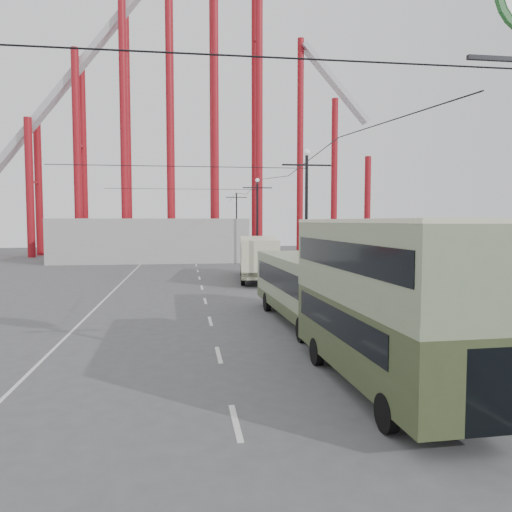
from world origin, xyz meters
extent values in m
plane|color=#4A4A4C|center=(0.00, 0.00, 0.00)|extent=(160.00, 160.00, 0.00)
cube|color=silver|center=(-1.00, 19.00, 0.01)|extent=(0.15, 82.00, 0.01)
cube|color=silver|center=(5.40, 20.00, 0.01)|extent=(0.12, 120.00, 0.01)
cube|color=silver|center=(-7.00, 20.00, 0.01)|extent=(0.12, 120.00, 0.01)
cylinder|color=black|center=(5.60, 18.00, 4.50)|extent=(0.20, 0.20, 9.00)
cylinder|color=black|center=(5.60, 18.00, 0.25)|extent=(0.44, 0.44, 0.50)
cube|color=black|center=(5.60, 18.00, 8.30)|extent=(3.20, 0.10, 0.10)
sphere|color=white|center=(5.60, 18.00, 9.10)|extent=(0.44, 0.44, 0.44)
cylinder|color=black|center=(5.60, 40.00, 4.50)|extent=(0.20, 0.20, 9.00)
cylinder|color=black|center=(5.60, 40.00, 0.25)|extent=(0.44, 0.44, 0.50)
cube|color=black|center=(5.60, 40.00, 8.30)|extent=(3.20, 0.10, 0.10)
sphere|color=white|center=(5.60, 40.00, 9.10)|extent=(0.44, 0.44, 0.44)
cylinder|color=black|center=(5.60, 62.00, 4.50)|extent=(0.20, 0.20, 9.00)
cylinder|color=black|center=(5.60, 62.00, 0.25)|extent=(0.44, 0.44, 0.50)
cube|color=black|center=(5.60, 62.00, 8.30)|extent=(3.20, 0.10, 0.10)
sphere|color=white|center=(5.60, 62.00, 9.10)|extent=(0.44, 0.44, 0.44)
cylinder|color=maroon|center=(-22.00, 55.00, 9.00)|extent=(1.00, 1.00, 18.00)
cylinder|color=maroon|center=(-22.00, 59.00, 9.00)|extent=(1.00, 1.00, 18.00)
cylinder|color=maroon|center=(-16.00, 55.00, 13.50)|extent=(1.00, 1.00, 27.00)
cylinder|color=maroon|center=(-16.00, 59.00, 13.50)|extent=(1.00, 1.00, 27.00)
cylinder|color=maroon|center=(-10.00, 55.00, 18.00)|extent=(1.00, 1.00, 36.00)
cylinder|color=maroon|center=(-10.00, 59.00, 18.00)|extent=(1.00, 1.00, 36.00)
cylinder|color=maroon|center=(-4.00, 55.00, 22.50)|extent=(1.00, 1.00, 45.00)
cylinder|color=maroon|center=(-4.00, 59.00, 22.50)|extent=(1.00, 1.00, 45.00)
cylinder|color=maroon|center=(2.00, 55.00, 26.00)|extent=(1.00, 1.00, 52.00)
cylinder|color=maroon|center=(2.00, 59.00, 26.00)|extent=(1.00, 1.00, 52.00)
cylinder|color=maroon|center=(8.00, 55.00, 27.50)|extent=(1.00, 1.00, 55.00)
cylinder|color=maroon|center=(8.00, 59.00, 27.50)|extent=(1.00, 1.00, 55.00)
cube|color=#B8B7BC|center=(-10.00, 57.00, 32.50)|extent=(36.62, 2.20, 45.50)
cylinder|color=maroon|center=(14.00, 56.00, 15.00)|extent=(0.90, 0.90, 30.00)
cylinder|color=maroon|center=(19.00, 56.00, 11.00)|extent=(0.90, 0.90, 22.00)
cylinder|color=maroon|center=(24.00, 56.00, 7.00)|extent=(0.90, 0.90, 14.00)
cube|color=#B8B7BC|center=(19.00, 56.00, 24.00)|extent=(9.89, 2.00, 10.87)
cube|color=#A1A09C|center=(-6.00, 47.00, 2.50)|extent=(22.00, 10.00, 5.00)
cube|color=#343E21|center=(3.21, -0.14, 1.47)|extent=(2.52, 8.99, 1.96)
cube|color=black|center=(3.21, -0.14, 1.87)|extent=(2.50, 7.21, 0.80)
cube|color=gray|center=(3.21, -0.14, 2.59)|extent=(2.54, 8.99, 0.27)
cube|color=gray|center=(3.21, -0.14, 3.70)|extent=(2.52, 8.99, 1.96)
cube|color=black|center=(3.21, -0.14, 3.79)|extent=(2.54, 8.46, 0.76)
cube|color=beige|center=(3.21, -0.14, 4.74)|extent=(2.54, 8.99, 0.11)
cylinder|color=black|center=(2.12, 2.32, 0.45)|extent=(0.28, 0.90, 0.89)
cylinder|color=black|center=(4.14, 2.39, 0.45)|extent=(0.28, 0.90, 0.89)
cylinder|color=black|center=(2.30, -3.03, 0.45)|extent=(0.28, 0.90, 0.89)
cylinder|color=black|center=(4.31, -2.96, 0.45)|extent=(0.28, 0.90, 0.89)
cube|color=gray|center=(3.33, 9.07, 1.72)|extent=(2.84, 10.86, 2.35)
cube|color=black|center=(3.33, 9.07, 2.11)|extent=(2.84, 9.69, 0.93)
cube|color=#343E21|center=(3.33, 9.07, 0.78)|extent=(2.87, 10.86, 0.49)
cube|color=gray|center=(3.33, 9.07, 2.97)|extent=(2.86, 10.86, 0.16)
cylinder|color=black|center=(2.11, 12.07, 0.49)|extent=(0.31, 0.99, 0.98)
cylinder|color=black|center=(4.33, 12.15, 0.49)|extent=(0.31, 0.99, 0.98)
cylinder|color=black|center=(2.35, 5.60, 0.49)|extent=(0.31, 0.99, 0.98)
cylinder|color=black|center=(4.56, 5.68, 0.49)|extent=(0.31, 0.99, 0.98)
cube|color=beige|center=(3.63, 26.21, 1.90)|extent=(3.82, 11.07, 2.60)
cube|color=black|center=(3.63, 26.21, 2.33)|extent=(3.72, 9.78, 1.03)
cube|color=#343E21|center=(3.63, 26.21, 0.87)|extent=(3.85, 11.07, 0.54)
cube|color=beige|center=(3.63, 26.21, 3.29)|extent=(3.84, 11.07, 0.17)
cylinder|color=black|center=(2.70, 29.14, 0.54)|extent=(0.41, 1.11, 1.08)
cylinder|color=black|center=(5.14, 28.89, 0.54)|extent=(0.41, 1.11, 1.08)
cylinder|color=black|center=(2.07, 23.10, 0.54)|extent=(0.41, 1.11, 1.08)
cylinder|color=black|center=(4.51, 22.85, 0.54)|extent=(0.41, 1.11, 1.08)
imported|color=black|center=(3.05, 11.27, 0.85)|extent=(0.73, 0.62, 1.71)
camera|label=1|loc=(-2.13, -13.38, 4.74)|focal=35.00mm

